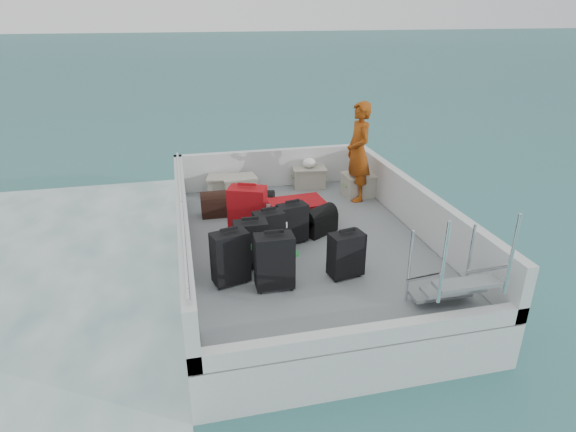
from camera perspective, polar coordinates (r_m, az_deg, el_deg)
name	(u,v)px	position (r m, az deg, el deg)	size (l,w,h in m)	color
ground	(305,277)	(7.36, 2.04, -7.18)	(160.00, 160.00, 0.00)	#184E57
ferry_hull	(305,259)	(7.22, 2.07, -5.14)	(3.60, 5.00, 0.60)	silver
deck	(306,241)	(7.07, 2.11, -2.93)	(3.30, 4.70, 0.02)	slate
deck_fittings	(336,224)	(6.73, 5.72, -0.89)	(3.60, 5.00, 0.90)	silver
suitcase_0	(230,258)	(5.90, -6.84, -4.98)	(0.44, 0.25, 0.68)	black
suitcase_1	(251,245)	(6.23, -4.40, -3.43)	(0.43, 0.24, 0.64)	black
suitcase_3	(274,262)	(5.75, -1.62, -5.50)	(0.46, 0.27, 0.70)	black
suitcase_4	(269,233)	(6.59, -2.27, -1.99)	(0.41, 0.24, 0.61)	black
suitcase_5	(248,211)	(7.11, -4.79, 0.55)	(0.54, 0.32, 0.74)	#A40C0D
suitcase_6	(346,255)	(6.07, 6.90, -4.62)	(0.42, 0.25, 0.59)	black
suitcase_7	(292,224)	(6.89, 0.52, -0.90)	(0.42, 0.24, 0.58)	black
suitcase_8	(297,211)	(7.61, 1.03, 0.56)	(0.57, 0.87, 0.34)	#A40C0D
duffel_0	(217,206)	(7.93, -8.38, 1.18)	(0.52, 0.30, 0.32)	black
duffel_1	(259,205)	(7.90, -3.44, 1.31)	(0.49, 0.30, 0.32)	black
duffel_2	(319,223)	(7.24, 3.73, -0.81)	(0.53, 0.30, 0.32)	black
crate_0	(225,187)	(8.73, -7.51, 3.42)	(0.56, 0.39, 0.34)	#A7A491
crate_1	(239,187)	(8.70, -5.80, 3.44)	(0.57, 0.39, 0.34)	#A7A491
crate_2	(309,178)	(9.12, 2.51, 4.54)	(0.58, 0.40, 0.35)	#A7A491
crate_3	(361,185)	(8.78, 8.68, 3.61)	(0.63, 0.43, 0.38)	#A7A491
yellow_bag	(359,188)	(8.90, 8.41, 3.36)	(0.28, 0.26, 0.22)	yellow
white_bag	(309,164)	(9.04, 2.54, 6.13)	(0.24, 0.24, 0.18)	white
passenger	(358,152)	(8.40, 8.34, 7.52)	(0.63, 0.41, 1.72)	#CD5713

